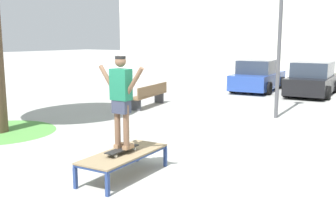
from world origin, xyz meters
TOP-DOWN VIEW (x-y plane):
  - ground_plane at (0.00, 0.00)m, footprint 120.00×120.00m
  - skate_box at (-0.35, -0.04)m, footprint 0.85×1.93m
  - skateboard at (-0.35, -0.08)m, footprint 0.22×0.80m
  - skater at (-0.35, -0.08)m, footprint 1.00×0.29m
  - car_blue at (-2.87, 13.31)m, footprint 2.20×4.33m
  - car_black at (-0.25, 13.17)m, footprint 2.12×4.30m
  - park_bench at (-4.55, 6.60)m, footprint 0.82×2.44m

SIDE VIEW (x-z plane):
  - ground_plane at x=0.00m, z-range 0.00..0.00m
  - skate_box at x=-0.35m, z-range 0.18..0.64m
  - park_bench at x=-4.55m, z-range 0.03..0.86m
  - skateboard at x=-0.35m, z-range 0.49..0.58m
  - car_blue at x=-2.87m, z-range -0.06..1.44m
  - car_black at x=-0.25m, z-range -0.06..1.44m
  - skater at x=-0.35m, z-range 0.68..2.38m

